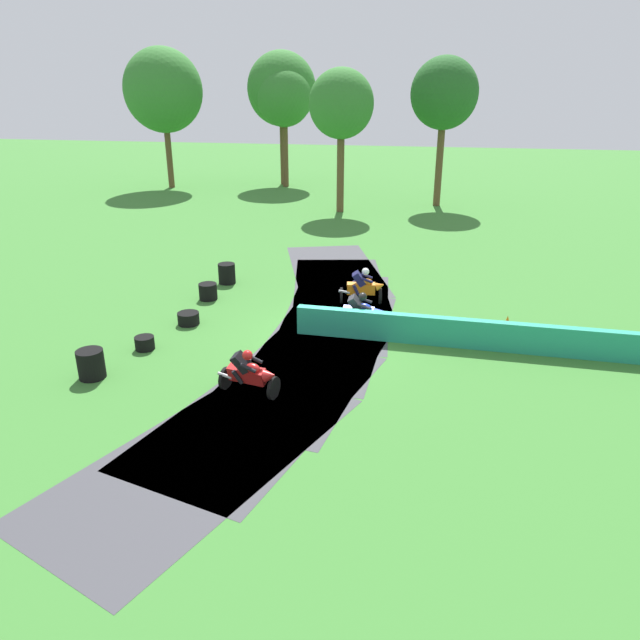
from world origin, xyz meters
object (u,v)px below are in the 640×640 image
Objects in this scene: motorcycle_trailing_orange at (363,287)px; traffic_cone at (507,322)px; tire_stack_mid_b at (188,318)px; tire_stack_near at (91,364)px; motorcycle_chase_blue at (361,312)px; motorcycle_lead_red at (249,373)px; tire_stack_mid_a at (145,343)px; tire_stack_far at (208,291)px; tire_stack_extra_a at (227,273)px.

motorcycle_trailing_orange reaches higher than traffic_cone.
tire_stack_near is at bearing -105.10° from tire_stack_mid_b.
tire_stack_near is at bearing -145.88° from motorcycle_chase_blue.
motorcycle_chase_blue is 2.11× the size of tire_stack_near.
motorcycle_lead_red is 1.01× the size of motorcycle_chase_blue.
tire_stack_near reaches higher than tire_stack_mid_a.
tire_stack_far is at bearing 118.23° from motorcycle_lead_red.
tire_stack_mid_b is at bearing 75.94° from tire_stack_mid_a.
motorcycle_chase_blue is 2.54× the size of tire_stack_far.
tire_stack_extra_a is (0.08, 1.93, 0.10)m from tire_stack_far.
motorcycle_chase_blue reaches higher than tire_stack_extra_a.
tire_stack_mid_b is at bearing -151.86° from motorcycle_trailing_orange.
tire_stack_extra_a is (0.97, 8.45, 0.00)m from tire_stack_near.
tire_stack_mid_b is at bearing -175.04° from motorcycle_chase_blue.
motorcycle_chase_blue is at bearing 22.85° from tire_stack_mid_a.
motorcycle_trailing_orange reaches higher than tire_stack_mid_a.
tire_stack_extra_a reaches higher than tire_stack_mid_b.
motorcycle_trailing_orange reaches higher than tire_stack_mid_b.
tire_stack_extra_a reaches higher than tire_stack_mid_a.
tire_stack_far is (0.32, 4.54, 0.10)m from tire_stack_mid_a.
traffic_cone is at bearing 39.90° from motorcycle_lead_red.
tire_stack_mid_b is at bearing -85.07° from tire_stack_far.
tire_stack_extra_a is (-5.59, 1.44, -0.26)m from motorcycle_trailing_orange.
motorcycle_trailing_orange is at bearing -14.43° from tire_stack_extra_a.
motorcycle_lead_red is 2.55× the size of tire_stack_far.
motorcycle_lead_red is at bearing -28.90° from tire_stack_mid_a.
tire_stack_mid_b is (0.53, 2.12, 0.00)m from tire_stack_mid_a.
tire_stack_far reaches higher than tire_stack_mid_b.
motorcycle_lead_red is 9.05m from traffic_cone.
tire_stack_mid_a is 11.45m from traffic_cone.
motorcycle_trailing_orange is at bearing 40.08° from tire_stack_mid_a.
tire_stack_mid_a is 2.18m from tire_stack_mid_b.
tire_stack_extra_a is (0.40, 6.48, 0.20)m from tire_stack_mid_a.
motorcycle_chase_blue is at bearing -85.14° from motorcycle_trailing_orange.
motorcycle_lead_red is 1.01× the size of motorcycle_trailing_orange.
tire_stack_extra_a is at bearing 91.75° from tire_stack_mid_b.
tire_stack_near is at bearing -153.87° from traffic_cone.
tire_stack_extra_a is at bearing 164.79° from traffic_cone.
traffic_cone is (4.66, 1.02, -0.42)m from motorcycle_chase_blue.
tire_stack_mid_a is (-6.19, -2.61, -0.44)m from motorcycle_chase_blue.
tire_stack_far is at bearing 94.93° from tire_stack_mid_b.
motorcycle_chase_blue is 2.44m from motorcycle_trailing_orange.
tire_stack_mid_a is (-3.92, 2.17, -0.44)m from motorcycle_lead_red.
tire_stack_mid_a is at bearing -104.06° from tire_stack_mid_b.
motorcycle_trailing_orange is 2.52× the size of tire_stack_far.
traffic_cone is at bearing 18.49° from tire_stack_mid_a.
tire_stack_near is 1.38× the size of tire_stack_mid_a.
tire_stack_extra_a is at bearing 165.57° from motorcycle_trailing_orange.
tire_stack_near is (-6.56, -7.01, -0.26)m from motorcycle_trailing_orange.
tire_stack_extra_a is (-0.13, 4.36, 0.20)m from tire_stack_mid_b.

